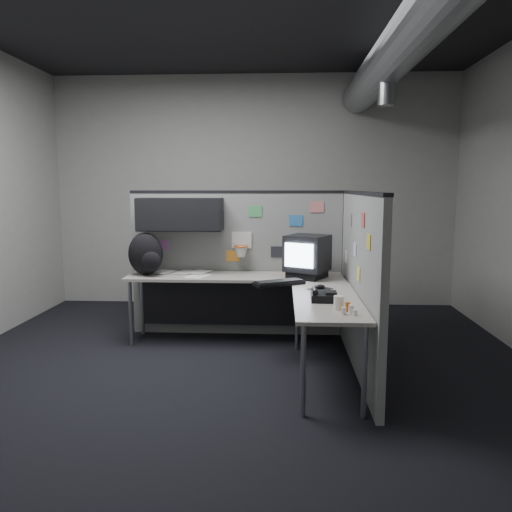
# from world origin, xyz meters

# --- Properties ---
(room) EXTENTS (5.62, 5.62, 3.22)m
(room) POSITION_xyz_m (0.56, 0.00, 2.10)
(room) COLOR black
(room) RESTS_ON ground
(partition_back) EXTENTS (2.44, 0.42, 1.63)m
(partition_back) POSITION_xyz_m (-0.25, 1.23, 1.00)
(partition_back) COLOR gray
(partition_back) RESTS_ON ground
(partition_right) EXTENTS (0.07, 2.23, 1.63)m
(partition_right) POSITION_xyz_m (1.10, 0.22, 0.82)
(partition_right) COLOR gray
(partition_right) RESTS_ON ground
(desk) EXTENTS (2.31, 2.11, 0.73)m
(desk) POSITION_xyz_m (0.15, 0.70, 0.61)
(desk) COLOR #9F9990
(desk) RESTS_ON ground
(monitor) EXTENTS (0.52, 0.52, 0.45)m
(monitor) POSITION_xyz_m (0.66, 0.88, 0.96)
(monitor) COLOR black
(monitor) RESTS_ON desk
(keyboard) EXTENTS (0.52, 0.39, 0.04)m
(keyboard) POSITION_xyz_m (0.37, 0.48, 0.75)
(keyboard) COLOR black
(keyboard) RESTS_ON desk
(mouse) EXTENTS (0.25, 0.26, 0.04)m
(mouse) POSITION_xyz_m (0.75, 0.30, 0.74)
(mouse) COLOR black
(mouse) RESTS_ON desk
(phone) EXTENTS (0.21, 0.23, 0.11)m
(phone) POSITION_xyz_m (0.74, -0.17, 0.77)
(phone) COLOR black
(phone) RESTS_ON desk
(bottles) EXTENTS (0.12, 0.16, 0.07)m
(bottles) POSITION_xyz_m (0.90, -0.59, 0.76)
(bottles) COLOR silver
(bottles) RESTS_ON desk
(cup) EXTENTS (0.10, 0.10, 0.11)m
(cup) POSITION_xyz_m (0.84, -0.47, 0.78)
(cup) COLOR white
(cup) RESTS_ON desk
(papers) EXTENTS (0.71, 0.55, 0.01)m
(papers) POSITION_xyz_m (-0.64, 1.08, 0.74)
(papers) COLOR white
(papers) RESTS_ON desk
(backpack) EXTENTS (0.44, 0.39, 0.46)m
(backpack) POSITION_xyz_m (-1.05, 0.95, 0.95)
(backpack) COLOR black
(backpack) RESTS_ON desk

